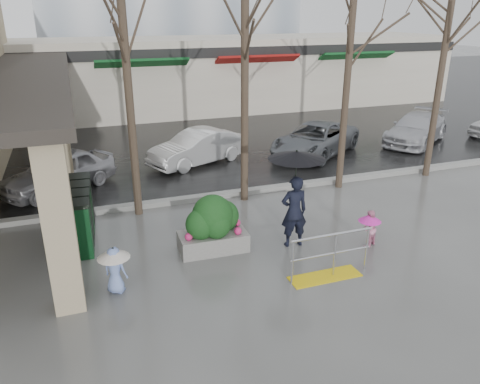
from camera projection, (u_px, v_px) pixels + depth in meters
ground at (249, 261)px, 10.78m from camera, size 120.00×120.00×0.00m
street_asphalt at (129, 101)px, 30.10m from camera, size 120.00×36.00×0.01m
curb at (203, 197)px, 14.27m from camera, size 120.00×0.30×0.15m
canopy_slab at (22, 70)px, 14.99m from camera, size 2.80×18.00×0.25m
pillar_front at (59, 225)px, 8.49m from camera, size 0.55×0.55×3.50m
pillar_back at (60, 139)px, 14.19m from camera, size 0.55×0.55×3.50m
storefront_row at (170, 75)px, 26.46m from camera, size 34.00×6.74×4.00m
handrail at (328, 261)px, 10.02m from camera, size 1.90×0.50×1.03m
tree_west at (123, 24)px, 11.48m from camera, size 3.20×3.20×6.80m
tree_midwest at (245, 17)px, 12.43m from camera, size 3.20×3.20×7.00m
tree_mideast at (351, 30)px, 13.60m from camera, size 3.20×3.20×6.50m
tree_east at (450, 11)px, 14.51m from camera, size 3.20×3.20×7.20m
woman at (295, 190)px, 11.00m from camera, size 1.34×1.34×2.44m
child_pink at (369, 226)px, 11.29m from camera, size 0.56×0.55×0.93m
child_blue at (115, 265)px, 9.38m from camera, size 0.66×0.66×1.01m
planter at (213, 224)px, 11.06m from camera, size 1.64×0.96×1.41m
news_boxes at (81, 213)px, 11.63m from camera, size 0.71×2.47×1.36m
car_a at (58, 171)px, 14.84m from camera, size 3.90×3.30×1.26m
car_b at (198, 147)px, 17.46m from camera, size 4.04×2.73×1.26m
car_c at (315, 139)px, 18.60m from camera, size 4.92×4.31×1.26m
car_d at (416, 128)px, 20.28m from camera, size 4.59×3.87×1.26m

